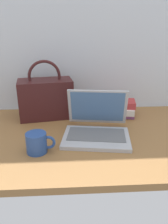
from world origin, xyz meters
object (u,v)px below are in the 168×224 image
coffee_mug (38,142)px  book_stack (119,108)px  handbag (46,98)px  laptop (97,127)px

coffee_mug → book_stack: bearing=42.6°
handbag → book_stack: handbag is taller
coffee_mug → book_stack: 0.59m
laptop → handbag: 0.38m
laptop → handbag: handbag is taller
book_stack → coffee_mug: bearing=-137.4°
laptop → handbag: bearing=136.2°
laptop → coffee_mug: bearing=-152.1°
coffee_mug → handbag: size_ratio=0.37×
laptop → coffee_mug: laptop is taller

